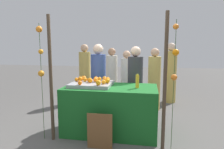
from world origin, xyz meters
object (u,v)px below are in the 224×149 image
at_px(vendor_left, 98,84).
at_px(chalkboard_sign, 100,132).
at_px(juice_bottle, 137,81).
at_px(orange_0, 96,79).
at_px(stall_counter, 111,109).
at_px(orange_1, 100,79).
at_px(vendor_right, 135,87).

bearing_deg(vendor_left, chalkboard_sign, -75.36).
distance_m(juice_bottle, chalkboard_sign, 1.06).
bearing_deg(vendor_left, orange_0, -80.87).
height_order(stall_counter, orange_0, orange_0).
bearing_deg(stall_counter, orange_0, 148.59).
bearing_deg(juice_bottle, orange_0, 163.50).
bearing_deg(juice_bottle, orange_1, 160.26).
bearing_deg(orange_1, vendor_left, 106.62).
bearing_deg(vendor_right, chalkboard_sign, -109.02).
xyz_separation_m(orange_1, vendor_left, (-0.15, 0.50, -0.20)).
bearing_deg(juice_bottle, stall_counter, 175.09).
relative_size(stall_counter, vendor_left, 1.02).
height_order(stall_counter, vendor_left, vendor_left).
relative_size(juice_bottle, vendor_left, 0.15).
xyz_separation_m(stall_counter, chalkboard_sign, (-0.05, -0.64, -0.15)).
distance_m(orange_0, orange_1, 0.07).
height_order(vendor_left, vendor_right, vendor_left).
bearing_deg(juice_bottle, chalkboard_sign, -131.93).
xyz_separation_m(orange_0, chalkboard_sign, (0.27, -0.83, -0.69)).
bearing_deg(stall_counter, chalkboard_sign, -94.65).
distance_m(stall_counter, orange_1, 0.63).
height_order(chalkboard_sign, vendor_right, vendor_right).
height_order(stall_counter, chalkboard_sign, stall_counter).
bearing_deg(vendor_right, juice_bottle, -83.58).
xyz_separation_m(chalkboard_sign, vendor_left, (-0.36, 1.36, 0.48)).
bearing_deg(vendor_left, juice_bottle, -40.76).
distance_m(vendor_left, vendor_right, 0.81).
distance_m(orange_0, chalkboard_sign, 1.11).
xyz_separation_m(orange_0, vendor_left, (-0.09, 0.53, -0.20)).
relative_size(orange_1, juice_bottle, 0.30).
xyz_separation_m(stall_counter, vendor_right, (0.40, 0.68, 0.31)).
bearing_deg(orange_0, chalkboard_sign, -71.99).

